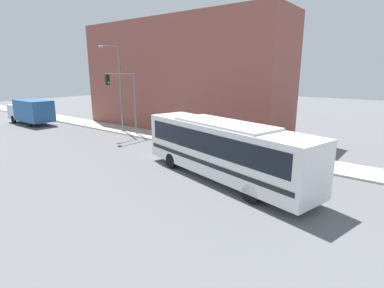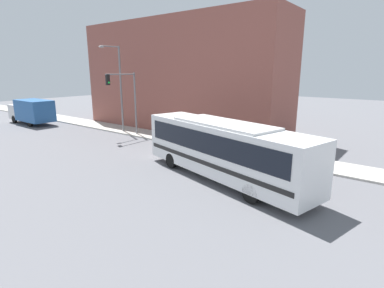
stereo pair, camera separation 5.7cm
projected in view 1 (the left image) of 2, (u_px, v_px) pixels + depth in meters
The scene contains 10 objects.
ground_plane at pixel (231, 181), 17.06m from camera, with size 120.00×120.00×0.00m, color slate.
sidewalk at pixel (103, 126), 33.47m from camera, with size 2.85×70.00×0.13m.
building_facade at pixel (179, 76), 31.10m from camera, with size 6.00×22.96×11.09m.
city_bus at pixel (223, 147), 16.86m from camera, with size 5.32×11.76×3.34m.
delivery_truck at pixel (31, 111), 34.78m from camera, with size 2.48×6.82×2.84m.
fire_hydrant at pixel (203, 142), 24.19m from camera, with size 0.20×0.27×0.73m.
traffic_light_pole at pixel (126, 93), 27.45m from camera, with size 3.28×0.35×5.81m.
parking_meter at pixel (186, 133), 25.12m from camera, with size 0.14×0.14×1.34m.
street_lamp at pixel (118, 83), 29.21m from camera, with size 2.35×0.28×8.27m.
pedestrian_near_corner at pixel (196, 133), 25.17m from camera, with size 0.34×0.34×1.66m.
Camera 1 is at (-14.07, -8.07, 6.10)m, focal length 28.00 mm.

